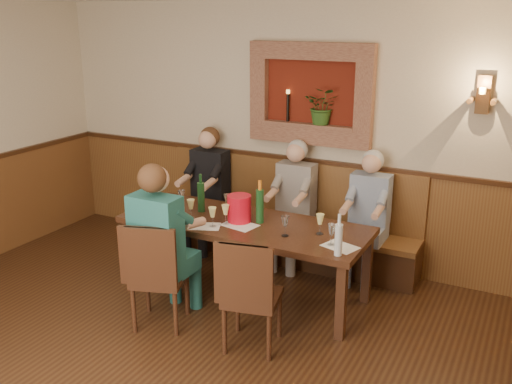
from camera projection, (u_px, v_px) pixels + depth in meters
room_shell at (102, 143)px, 3.55m from camera, size 6.04×6.04×2.82m
wainscoting at (118, 327)px, 3.94m from camera, size 6.02×6.02×1.15m
wall_niche at (313, 99)px, 5.96m from camera, size 1.36×0.30×1.06m
wall_sconce at (483, 96)px, 5.19m from camera, size 0.25×0.20×0.35m
dining_table at (244, 229)px, 5.48m from camera, size 2.40×0.90×0.75m
bench at (284, 231)px, 6.38m from camera, size 3.00×0.45×1.11m
chair_near_left at (160, 295)px, 5.02m from camera, size 0.55×0.55×0.98m
chair_near_right at (252, 316)px, 4.68m from camera, size 0.52×0.52×0.98m
person_bench_left at (207, 199)px, 6.63m from camera, size 0.42×0.52×1.43m
person_bench_mid at (292, 215)px, 6.16m from camera, size 0.40×0.49×1.39m
person_bench_right at (366, 229)px, 5.81m from camera, size 0.39×0.48×1.36m
person_chair_front at (164, 256)px, 5.01m from camera, size 0.44×0.55×1.48m
spittoon_bucket at (239, 209)px, 5.43m from camera, size 0.28×0.28×0.26m
wine_bottle_green_a at (260, 205)px, 5.39m from camera, size 0.09×0.09×0.42m
wine_bottle_green_b at (201, 196)px, 5.70m from camera, size 0.07×0.07×0.39m
water_bottle at (339, 239)px, 4.66m from camera, size 0.08×0.08×0.36m
tasting_sheet_a at (157, 208)px, 5.85m from camera, size 0.33×0.27×0.00m
tasting_sheet_b at (240, 225)px, 5.37m from camera, size 0.36×0.28×0.00m
tasting_sheet_c at (340, 247)px, 4.87m from camera, size 0.34×0.29×0.00m
tasting_sheet_d at (205, 226)px, 5.34m from camera, size 0.34×0.30×0.00m
wine_glass_0 at (285, 226)px, 5.08m from camera, size 0.08×0.08×0.19m
wine_glass_1 at (227, 204)px, 5.68m from camera, size 0.08×0.08×0.19m
wine_glass_2 at (191, 209)px, 5.53m from camera, size 0.08×0.08×0.19m
wine_glass_3 at (155, 203)px, 5.70m from camera, size 0.08×0.08×0.19m
wine_glass_4 at (226, 215)px, 5.37m from camera, size 0.08×0.08×0.19m
wine_glass_5 at (331, 235)px, 4.88m from camera, size 0.08×0.08×0.19m
wine_glass_6 at (320, 224)px, 5.13m from camera, size 0.08×0.08×0.19m
wine_glass_7 at (213, 217)px, 5.30m from camera, size 0.08×0.08×0.19m
wine_glass_8 at (182, 199)px, 5.81m from camera, size 0.08×0.08×0.19m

